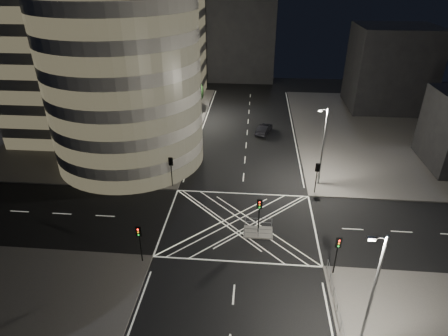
# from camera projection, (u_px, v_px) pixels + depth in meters

# --- Properties ---
(ground) EXTENTS (120.00, 120.00, 0.00)m
(ground) POSITION_uv_depth(u_px,v_px,m) (240.00, 223.00, 40.48)
(ground) COLOR black
(ground) RESTS_ON ground
(sidewalk_far_left) EXTENTS (42.00, 42.00, 0.15)m
(sidewalk_far_left) POSITION_uv_depth(u_px,v_px,m) (84.00, 122.00, 66.29)
(sidewalk_far_left) COLOR #595653
(sidewalk_far_left) RESTS_ON ground
(sidewalk_far_right) EXTENTS (42.00, 42.00, 0.15)m
(sidewalk_far_right) POSITION_uv_depth(u_px,v_px,m) (423.00, 133.00, 61.85)
(sidewalk_far_right) COLOR #595653
(sidewalk_far_right) RESTS_ON ground
(central_island) EXTENTS (3.00, 2.00, 0.15)m
(central_island) POSITION_uv_depth(u_px,v_px,m) (258.00, 232.00, 38.98)
(central_island) COLOR slate
(central_island) RESTS_ON ground
(office_tower_curved) EXTENTS (30.00, 29.00, 27.20)m
(office_tower_curved) POSITION_uv_depth(u_px,v_px,m) (101.00, 62.00, 52.41)
(office_tower_curved) COLOR #999791
(office_tower_curved) RESTS_ON sidewalk_far_left
(office_block_rear) EXTENTS (24.00, 16.00, 22.00)m
(office_block_rear) POSITION_uv_depth(u_px,v_px,m) (140.00, 43.00, 73.59)
(office_block_rear) COLOR #999791
(office_block_rear) RESTS_ON sidewalk_far_left
(building_right_far) EXTENTS (14.00, 12.00, 15.00)m
(building_right_far) POSITION_uv_depth(u_px,v_px,m) (390.00, 68.00, 69.83)
(building_right_far) COLOR black
(building_right_far) RESTS_ON sidewalk_far_right
(building_far_end) EXTENTS (18.00, 8.00, 18.00)m
(building_far_end) POSITION_uv_depth(u_px,v_px,m) (236.00, 41.00, 87.24)
(building_far_end) COLOR black
(building_far_end) RESTS_ON ground
(tree_a) EXTENTS (4.14, 4.14, 6.94)m
(tree_a) POSITION_uv_depth(u_px,v_px,m) (160.00, 145.00, 46.91)
(tree_a) COLOR black
(tree_a) RESTS_ON sidewalk_far_left
(tree_b) EXTENTS (5.24, 5.24, 7.63)m
(tree_b) POSITION_uv_depth(u_px,v_px,m) (171.00, 127.00, 52.14)
(tree_b) COLOR black
(tree_b) RESTS_ON sidewalk_far_left
(tree_c) EXTENTS (4.82, 4.82, 7.75)m
(tree_c) POSITION_uv_depth(u_px,v_px,m) (179.00, 110.00, 57.21)
(tree_c) COLOR black
(tree_c) RESTS_ON sidewalk_far_left
(tree_d) EXTENTS (4.95, 4.95, 8.12)m
(tree_d) POSITION_uv_depth(u_px,v_px,m) (186.00, 96.00, 62.32)
(tree_d) COLOR black
(tree_d) RESTS_ON sidewalk_far_left
(tree_e) EXTENTS (4.41, 4.41, 6.55)m
(tree_e) POSITION_uv_depth(u_px,v_px,m) (192.00, 92.00, 68.17)
(tree_e) COLOR black
(tree_e) RESTS_ON sidewalk_far_left
(traffic_signal_fl) EXTENTS (0.55, 0.22, 4.00)m
(traffic_signal_fl) POSITION_uv_depth(u_px,v_px,m) (171.00, 166.00, 45.71)
(traffic_signal_fl) COLOR black
(traffic_signal_fl) RESTS_ON sidewalk_far_left
(traffic_signal_nl) EXTENTS (0.55, 0.22, 4.00)m
(traffic_signal_nl) POSITION_uv_depth(u_px,v_px,m) (139.00, 237.00, 33.81)
(traffic_signal_nl) COLOR black
(traffic_signal_nl) RESTS_ON sidewalk_near_left
(traffic_signal_fr) EXTENTS (0.55, 0.22, 4.00)m
(traffic_signal_fr) POSITION_uv_depth(u_px,v_px,m) (317.00, 173.00, 44.36)
(traffic_signal_fr) COLOR black
(traffic_signal_fr) RESTS_ON sidewalk_far_right
(traffic_signal_nr) EXTENTS (0.55, 0.22, 4.00)m
(traffic_signal_nr) POSITION_uv_depth(u_px,v_px,m) (337.00, 249.00, 32.46)
(traffic_signal_nr) COLOR black
(traffic_signal_nr) RESTS_ON sidewalk_near_right
(traffic_signal_island) EXTENTS (0.55, 0.22, 4.00)m
(traffic_signal_island) POSITION_uv_depth(u_px,v_px,m) (259.00, 210.00, 37.62)
(traffic_signal_island) COLOR black
(traffic_signal_island) RESTS_ON central_island
(street_lamp_left_near) EXTENTS (1.25, 0.25, 10.00)m
(street_lamp_left_near) POSITION_uv_depth(u_px,v_px,m) (173.00, 130.00, 49.05)
(street_lamp_left_near) COLOR slate
(street_lamp_left_near) RESTS_ON sidewalk_far_left
(street_lamp_left_far) EXTENTS (1.25, 0.25, 10.00)m
(street_lamp_left_far) POSITION_uv_depth(u_px,v_px,m) (195.00, 90.00, 64.81)
(street_lamp_left_far) COLOR slate
(street_lamp_left_far) RESTS_ON sidewalk_far_left
(street_lamp_right_far) EXTENTS (1.25, 0.25, 10.00)m
(street_lamp_right_far) POSITION_uv_depth(u_px,v_px,m) (323.00, 145.00, 44.98)
(street_lamp_right_far) COLOR slate
(street_lamp_right_far) RESTS_ON sidewalk_far_right
(street_lamp_right_near) EXTENTS (1.25, 0.25, 10.00)m
(street_lamp_right_near) POSITION_uv_depth(u_px,v_px,m) (372.00, 291.00, 24.86)
(street_lamp_right_near) COLOR slate
(street_lamp_right_near) RESTS_ON sidewalk_near_right
(railing_near_right) EXTENTS (0.06, 11.70, 1.10)m
(railing_near_right) POSITION_uv_depth(u_px,v_px,m) (339.00, 317.00, 28.88)
(railing_near_right) COLOR slate
(railing_near_right) RESTS_ON sidewalk_near_right
(railing_island_south) EXTENTS (2.80, 0.06, 1.10)m
(railing_island_south) POSITION_uv_depth(u_px,v_px,m) (258.00, 233.00, 37.89)
(railing_island_south) COLOR slate
(railing_island_south) RESTS_ON central_island
(railing_island_north) EXTENTS (2.80, 0.06, 1.10)m
(railing_island_north) POSITION_uv_depth(u_px,v_px,m) (258.00, 222.00, 39.47)
(railing_island_north) COLOR slate
(railing_island_north) RESTS_ON central_island
(sedan) EXTENTS (2.98, 5.04, 1.57)m
(sedan) POSITION_uv_depth(u_px,v_px,m) (264.00, 129.00, 61.62)
(sedan) COLOR black
(sedan) RESTS_ON ground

